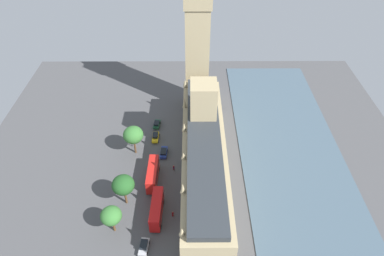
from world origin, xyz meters
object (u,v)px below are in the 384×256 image
at_px(car_blue_far_end, 164,152).
at_px(car_silver_near_tower, 144,246).
at_px(clock_tower, 197,21).
at_px(street_lamp_slot_11, 131,135).
at_px(double_decker_bus_opposite_hall, 153,174).
at_px(pedestrian_corner, 174,168).
at_px(double_decker_bus_midblock, 157,209).
at_px(car_dark_green_under_trees, 157,124).
at_px(plane_tree_leading, 133,135).
at_px(plane_tree_trailing, 123,185).
at_px(plane_tree_slot_10, 111,216).
at_px(parliament_building, 203,154).
at_px(pedestrian_kerbside, 173,214).
at_px(car_yellow_cab_by_river_gate, 155,137).

bearing_deg(car_blue_far_end, car_silver_near_tower, -92.51).
bearing_deg(clock_tower, street_lamp_slot_11, 47.69).
height_order(double_decker_bus_opposite_hall, pedestrian_corner, double_decker_bus_opposite_hall).
distance_m(car_blue_far_end, double_decker_bus_midblock, 21.19).
distance_m(car_blue_far_end, double_decker_bus_opposite_hall, 10.36).
height_order(car_dark_green_under_trees, street_lamp_slot_11, street_lamp_slot_11).
distance_m(double_decker_bus_opposite_hall, plane_tree_leading, 13.18).
bearing_deg(pedestrian_corner, plane_tree_trailing, 31.79).
xyz_separation_m(car_blue_far_end, pedestrian_corner, (-3.11, 5.88, -0.18)).
bearing_deg(plane_tree_slot_10, pedestrian_corner, -124.45).
distance_m(clock_tower, double_decker_bus_opposite_hall, 46.39).
relative_size(car_silver_near_tower, plane_tree_slot_10, 0.57).
relative_size(plane_tree_leading, street_lamp_slot_11, 1.40).
bearing_deg(clock_tower, parliament_building, 92.27).
relative_size(double_decker_bus_opposite_hall, street_lamp_slot_11, 1.57).
bearing_deg(pedestrian_kerbside, plane_tree_slot_10, -38.32).
height_order(double_decker_bus_opposite_hall, car_silver_near_tower, double_decker_bus_opposite_hall).
bearing_deg(plane_tree_leading, double_decker_bus_opposite_hall, 119.38).
xyz_separation_m(parliament_building, double_decker_bus_opposite_hall, (13.58, 2.55, -4.78)).
bearing_deg(plane_tree_leading, car_dark_green_under_trees, -114.21).
relative_size(car_blue_far_end, double_decker_bus_midblock, 0.45).
xyz_separation_m(double_decker_bus_midblock, street_lamp_slot_11, (9.42, -24.68, 2.01)).
distance_m(double_decker_bus_midblock, plane_tree_leading, 23.82).
relative_size(clock_tower, plane_tree_slot_10, 7.36).
bearing_deg(double_decker_bus_midblock, plane_tree_leading, 111.79).
bearing_deg(car_dark_green_under_trees, car_blue_far_end, -70.82).
bearing_deg(street_lamp_slot_11, car_dark_green_under_trees, -126.05).
xyz_separation_m(plane_tree_trailing, plane_tree_leading, (-0.10, -18.16, 0.00)).
distance_m(clock_tower, pedestrian_kerbside, 55.48).
distance_m(pedestrian_corner, plane_tree_trailing, 17.41).
xyz_separation_m(parliament_building, clock_tower, (1.30, -32.71, 22.75)).
relative_size(pedestrian_kerbside, street_lamp_slot_11, 0.25).
relative_size(car_blue_far_end, plane_tree_trailing, 0.51).
distance_m(pedestrian_corner, street_lamp_slot_11, 16.47).
relative_size(car_yellow_cab_by_river_gate, street_lamp_slot_11, 0.69).
bearing_deg(parliament_building, car_blue_far_end, -33.26).
height_order(double_decker_bus_midblock, plane_tree_leading, plane_tree_leading).
bearing_deg(car_blue_far_end, clock_tower, 71.11).
xyz_separation_m(car_dark_green_under_trees, double_decker_bus_midblock, (-2.63, 34.00, 1.75)).
bearing_deg(plane_tree_slot_10, double_decker_bus_midblock, -157.07).
relative_size(car_dark_green_under_trees, plane_tree_leading, 0.45).
relative_size(car_blue_far_end, plane_tree_leading, 0.51).
bearing_deg(parliament_building, car_yellow_cab_by_river_gate, -44.91).
bearing_deg(clock_tower, plane_tree_leading, 53.00).
xyz_separation_m(clock_tower, pedestrian_kerbside, (6.51, 46.58, -29.42)).
bearing_deg(pedestrian_corner, double_decker_bus_midblock, 64.45).
bearing_deg(car_dark_green_under_trees, car_yellow_cab_by_river_gate, -83.63).
height_order(car_dark_green_under_trees, car_silver_near_tower, same).
distance_m(car_silver_near_tower, pedestrian_corner, 24.84).
height_order(car_dark_green_under_trees, car_blue_far_end, same).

